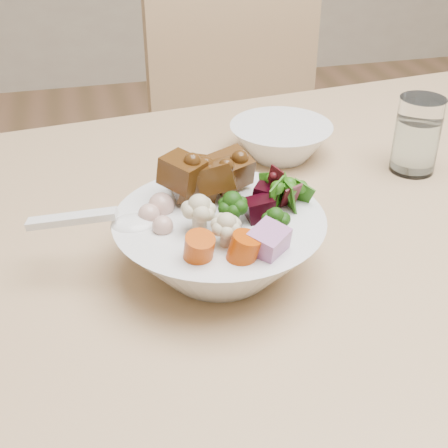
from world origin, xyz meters
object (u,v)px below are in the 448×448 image
Objects in this scene: chair_far at (251,174)px; side_bowl at (281,141)px; water_glass at (416,138)px; food_bowl at (221,239)px.

side_bowl is at bearing -107.71° from chair_far.
water_glass is 0.20m from side_bowl.
chair_far is 0.65m from water_glass.
chair_far is 3.90× the size of food_bowl.
water_glass is at bearing 27.18° from food_bowl.
food_bowl is (-0.25, -0.73, 0.32)m from chair_far.
food_bowl is 0.31m from side_bowl.
chair_far is at bearing 99.11° from water_glass.
food_bowl is 0.38m from water_glass.
side_bowl is (0.16, 0.27, -0.01)m from food_bowl.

